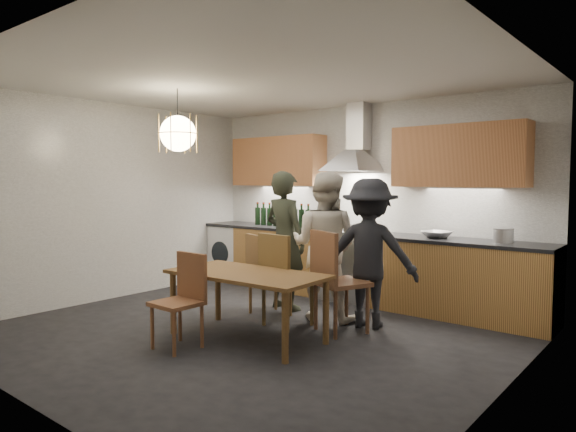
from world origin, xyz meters
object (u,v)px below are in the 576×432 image
Objects in this scene: dining_table at (247,280)px; wine_bottles at (282,215)px; person_left at (285,240)px; person_right at (369,253)px; mixing_bowl at (437,234)px; chair_front at (184,294)px; person_mid at (325,246)px; chair_back_left at (263,269)px; stock_pot at (503,236)px.

dining_table is 2.56m from wine_bottles.
person_right is (1.19, -0.02, -0.04)m from person_left.
person_right reaches higher than mixing_bowl.
person_left is (-0.17, 1.72, 0.34)m from chair_front.
person_mid is at bearing -131.08° from mixing_bowl.
chair_back_left is 2.69m from stock_pot.
chair_back_left is at bearing 118.72° from dining_table.
chair_front is 2.01m from person_right.
mixing_bowl is 1.61× the size of stock_pot.
person_left reaches higher than stock_pot.
dining_table is at bearing -130.10° from stock_pot.
stock_pot is (1.09, 0.99, 0.17)m from person_right.
dining_table is 2.40m from mixing_bowl.
person_left is 4.98× the size of mixing_bowl.
person_left is 1.31m from wine_bottles.
stock_pot is 0.20× the size of wine_bottles.
chair_front is 3.45m from stock_pot.
mixing_bowl is at bearing -178.26° from stock_pot.
chair_back_left is 0.60× the size of person_right.
chair_front is 1.76m from person_left.
mixing_bowl reaches higher than dining_table.
wine_bottles reaches higher than chair_front.
chair_front is at bearing 61.29° from person_mid.
dining_table is 0.88m from chair_back_left.
mixing_bowl reaches higher than chair_back_left.
stock_pot is at bearing -160.14° from person_mid.
wine_bottles is (-1.50, 1.04, 0.23)m from person_mid.
chair_back_left reaches higher than dining_table.
dining_table is 1.01× the size of person_right.
stock_pot reaches higher than chair_front.
person_right reaches higher than chair_front.
wine_bottles is at bearing 179.56° from mixing_bowl.
person_right is at bearing 173.04° from person_mid.
mixing_bowl is (1.53, 0.95, 0.10)m from person_left.
person_mid is 1.84m from wine_bottles.
chair_front reaches higher than dining_table.
chair_front is (0.15, -1.31, -0.04)m from chair_back_left.
chair_back_left is at bearing 15.92° from person_mid.
person_left is at bearing -21.73° from person_right.
mixing_bowl is at bearing -130.59° from person_right.
person_mid is 1.60× the size of wine_bottles.
dining_table is 1.29m from person_left.
person_left reaches higher than person_right.
person_right is at bearing -137.71° from stock_pot.
person_mid is 1.95m from stock_pot.
person_mid reaches higher than chair_back_left.
chair_back_left is at bearing -57.86° from wine_bottles.
person_mid reaches higher than stock_pot.
person_right reaches higher than stock_pot.
person_mid is at bearing -15.16° from person_right.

